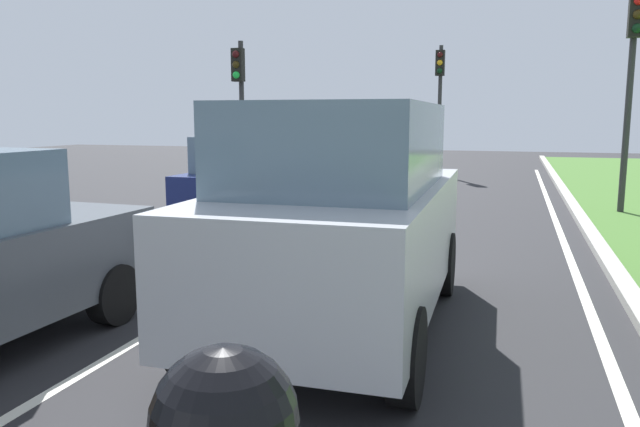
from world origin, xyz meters
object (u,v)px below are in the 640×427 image
(car_suv_ahead, at_px, (343,217))
(traffic_light_far_median, at_px, (440,87))
(traffic_light_near_right, at_px, (633,59))
(car_hatchback_far, at_px, (250,181))
(traffic_light_overhead_left, at_px, (240,90))

(car_suv_ahead, distance_m, traffic_light_far_median, 17.41)
(traffic_light_near_right, height_order, traffic_light_far_median, traffic_light_near_right)
(car_suv_ahead, distance_m, car_hatchback_far, 6.49)
(car_suv_ahead, distance_m, traffic_light_near_right, 10.07)
(traffic_light_near_right, bearing_deg, car_hatchback_far, -154.52)
(car_hatchback_far, height_order, traffic_light_far_median, traffic_light_far_median)
(car_suv_ahead, relative_size, traffic_light_far_median, 0.96)
(car_hatchback_far, height_order, traffic_light_near_right, traffic_light_near_right)
(car_hatchback_far, xyz_separation_m, traffic_light_near_right, (7.36, 3.51, 2.49))
(car_suv_ahead, height_order, traffic_light_overhead_left, traffic_light_overhead_left)
(car_suv_ahead, bearing_deg, traffic_light_far_median, 92.60)
(car_hatchback_far, xyz_separation_m, traffic_light_overhead_left, (-2.37, 4.71, 2.00))
(traffic_light_near_right, xyz_separation_m, traffic_light_far_median, (-5.02, 8.25, -0.15))
(car_hatchback_far, distance_m, traffic_light_overhead_left, 5.64)
(traffic_light_near_right, xyz_separation_m, traffic_light_overhead_left, (-9.73, 1.20, -0.48))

